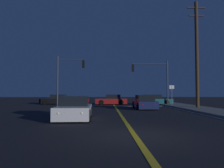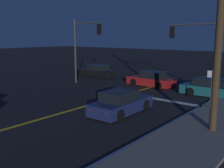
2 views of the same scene
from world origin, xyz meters
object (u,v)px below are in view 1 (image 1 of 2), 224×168
Objects in this scene: street_sign_corner at (172,92)px; car_side_waiting_teal at (154,100)px; car_far_approaching_black at (57,100)px; traffic_signal_far_left at (67,73)px; car_mid_block_navy at (144,103)px; utility_pole_right at (197,53)px; car_lead_oncoming_red at (112,100)px; car_following_oncoming_white at (75,109)px; traffic_signal_near_right at (154,75)px.

car_side_waiting_teal is at bearing 107.53° from street_sign_corner.
traffic_signal_far_left is (2.05, -4.03, 3.36)m from car_far_approaching_black.
traffic_signal_far_left is at bearing 146.62° from car_mid_block_navy.
car_side_waiting_teal is 0.44× the size of utility_pole_right.
car_lead_oncoming_red is 0.98× the size of car_far_approaching_black.
traffic_signal_far_left is at bearing -79.97° from car_side_waiting_teal.
car_far_approaching_black is at bearing 83.01° from car_lead_oncoming_red.
car_following_oncoming_white is at bearing -126.24° from car_mid_block_navy.
traffic_signal_near_right is 7.31m from utility_pole_right.
street_sign_corner is at bearing -109.96° from car_far_approaching_black.
car_following_oncoming_white is 13.95m from traffic_signal_far_left.
utility_pole_right is at bearing -69.53° from street_sign_corner.
car_side_waiting_teal is at bearing -119.51° from car_following_oncoming_white.
street_sign_corner is at bearing 44.27° from car_mid_block_navy.
car_lead_oncoming_red is at bearing 146.60° from street_sign_corner.
street_sign_corner is at bearing 110.47° from utility_pole_right.
traffic_signal_far_left is (-5.44, -3.10, 3.36)m from car_lead_oncoming_red.
car_following_oncoming_white is at bearing 61.23° from traffic_signal_near_right.
car_mid_block_navy and car_lead_oncoming_red have the same top height.
car_far_approaching_black is (-10.46, 9.34, 0.00)m from car_mid_block_navy.
traffic_signal_near_right is 0.95× the size of traffic_signal_far_left.
street_sign_corner is (1.23, -3.88, 1.08)m from car_side_waiting_teal.
traffic_signal_far_left is at bearing 159.36° from utility_pole_right.
car_far_approaching_black is at bearing -76.15° from car_following_oncoming_white.
utility_pole_right is at bearing 16.36° from car_side_waiting_teal.
street_sign_corner reaches higher than car_mid_block_navy.
car_far_approaching_black is 0.94× the size of car_side_waiting_teal.
utility_pole_right is (8.23, -8.25, 4.90)m from car_lead_oncoming_red.
car_lead_oncoming_red is 7.55m from car_far_approaching_black.
car_mid_block_navy is 0.40× the size of utility_pole_right.
traffic_signal_near_right is at bearing 116.52° from street_sign_corner.
utility_pole_right reaches higher than car_mid_block_navy.
street_sign_corner is at bearing -130.49° from car_following_oncoming_white.
traffic_signal_far_left is 0.56× the size of utility_pole_right.
street_sign_corner is (-1.40, 3.75, -3.83)m from utility_pole_right.
utility_pole_right reaches higher than car_following_oncoming_white.
car_following_oncoming_white is 0.75× the size of traffic_signal_far_left.
car_side_waiting_teal is 11.81m from traffic_signal_far_left.
traffic_signal_near_right is at bearing -120.70° from car_following_oncoming_white.
car_mid_block_navy is at bearing 69.85° from traffic_signal_near_right.
traffic_signal_far_left is (-2.83, 13.24, 3.36)m from car_following_oncoming_white.
traffic_signal_near_right reaches higher than street_sign_corner.
car_far_approaching_black is at bearing 159.22° from street_sign_corner.
car_side_waiting_teal is at bearing 70.22° from car_mid_block_navy.
traffic_signal_near_right is at bearing 68.74° from car_mid_block_navy.
car_mid_block_navy is at bearing -32.27° from traffic_signal_far_left.
car_far_approaching_black is at bearing 116.92° from traffic_signal_far_left.
car_far_approaching_black is 0.73× the size of traffic_signal_far_left.
traffic_signal_far_left is (-8.41, 5.31, 3.36)m from car_mid_block_navy.
utility_pole_right is at bearing 0.65° from car_mid_block_navy.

